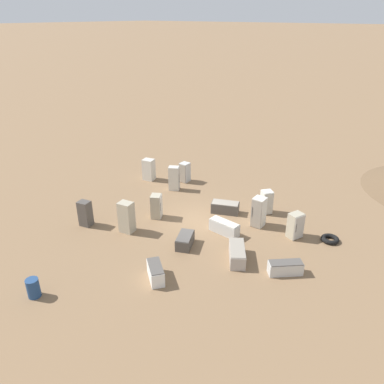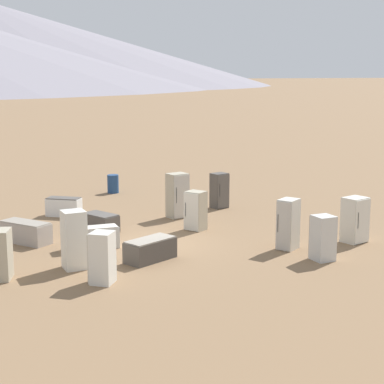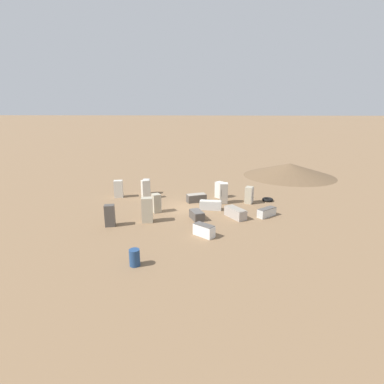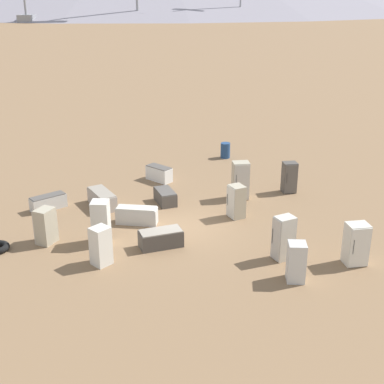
# 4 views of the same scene
# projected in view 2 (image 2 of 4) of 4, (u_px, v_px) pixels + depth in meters

# --- Properties ---
(ground_plane) EXTENTS (1000.00, 1000.00, 0.00)m
(ground_plane) POSITION_uv_depth(u_px,v_px,m) (148.00, 244.00, 22.34)
(ground_plane) COLOR #846647
(discarded_fridge_1) EXTENTS (0.93, 0.86, 1.60)m
(discarded_fridge_1) POSITION_uv_depth(u_px,v_px,m) (355.00, 220.00, 22.54)
(discarded_fridge_1) COLOR beige
(discarded_fridge_1) RESTS_ON ground_plane
(discarded_fridge_2) EXTENTS (1.70, 1.96, 0.75)m
(discarded_fridge_2) POSITION_uv_depth(u_px,v_px,m) (26.00, 232.00, 22.54)
(discarded_fridge_2) COLOR #A89E93
(discarded_fridge_2) RESTS_ON ground_plane
(discarded_fridge_3) EXTENTS (0.84, 0.91, 1.47)m
(discarded_fridge_3) POSITION_uv_depth(u_px,v_px,m) (0.00, 255.00, 18.49)
(discarded_fridge_3) COLOR #B2A88E
(discarded_fridge_3) RESTS_ON ground_plane
(discarded_fridge_4) EXTENTS (0.88, 0.79, 1.84)m
(discarded_fridge_4) POSITION_uv_depth(u_px,v_px,m) (178.00, 196.00, 26.35)
(discarded_fridge_4) COLOR #B2A88E
(discarded_fridge_4) RESTS_ON ground_plane
(discarded_fridge_5) EXTENTS (1.80, 0.68, 0.76)m
(discarded_fridge_5) POSITION_uv_depth(u_px,v_px,m) (92.00, 238.00, 21.75)
(discarded_fridge_5) COLOR silver
(discarded_fridge_5) RESTS_ON ground_plane
(discarded_fridge_6) EXTENTS (0.69, 0.75, 1.80)m
(discarded_fridge_6) POSITION_uv_depth(u_px,v_px,m) (74.00, 240.00, 19.48)
(discarded_fridge_6) COLOR silver
(discarded_fridge_6) RESTS_ON ground_plane
(discarded_fridge_7) EXTENTS (1.86, 1.40, 0.70)m
(discarded_fridge_7) POSITION_uv_depth(u_px,v_px,m) (150.00, 250.00, 20.41)
(discarded_fridge_7) COLOR #4C4742
(discarded_fridge_7) RESTS_ON ground_plane
(discarded_fridge_8) EXTENTS (0.88, 0.90, 1.49)m
(discarded_fridge_8) POSITION_uv_depth(u_px,v_px,m) (196.00, 211.00, 24.29)
(discarded_fridge_8) COLOR #B2A88E
(discarded_fridge_8) RESTS_ON ground_plane
(discarded_fridge_9) EXTENTS (1.27, 1.59, 0.65)m
(discarded_fridge_9) POSITION_uv_depth(u_px,v_px,m) (100.00, 222.00, 24.26)
(discarded_fridge_9) COLOR #4C4742
(discarded_fridge_9) RESTS_ON ground_plane
(discarded_fridge_10) EXTENTS (0.88, 0.88, 1.49)m
(discarded_fridge_10) POSITION_uv_depth(u_px,v_px,m) (102.00, 258.00, 18.13)
(discarded_fridge_10) COLOR silver
(discarded_fridge_10) RESTS_ON ground_plane
(discarded_fridge_11) EXTENTS (0.78, 0.73, 1.54)m
(discarded_fridge_11) POSITION_uv_depth(u_px,v_px,m) (219.00, 191.00, 28.26)
(discarded_fridge_11) COLOR #4C4742
(discarded_fridge_11) RESTS_ON ground_plane
(discarded_fridge_12) EXTENTS (0.63, 0.70, 1.45)m
(discarded_fridge_12) POSITION_uv_depth(u_px,v_px,m) (323.00, 238.00, 20.39)
(discarded_fridge_12) COLOR silver
(discarded_fridge_12) RESTS_ON ground_plane
(discarded_fridge_13) EXTENTS (0.92, 0.85, 1.72)m
(discarded_fridge_13) POSITION_uv_depth(u_px,v_px,m) (288.00, 224.00, 21.64)
(discarded_fridge_13) COLOR beige
(discarded_fridge_13) RESTS_ON ground_plane
(discarded_fridge_14) EXTENTS (1.50, 1.33, 0.78)m
(discarded_fridge_14) POSITION_uv_depth(u_px,v_px,m) (64.00, 207.00, 26.70)
(discarded_fridge_14) COLOR white
(discarded_fridge_14) RESTS_ON ground_plane
(rusty_barrel) EXTENTS (0.56, 0.56, 0.91)m
(rusty_barrel) POSITION_uv_depth(u_px,v_px,m) (113.00, 184.00, 31.80)
(rusty_barrel) COLOR navy
(rusty_barrel) RESTS_ON ground_plane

